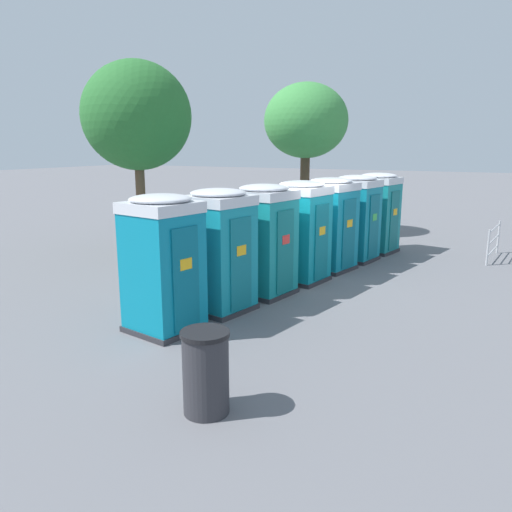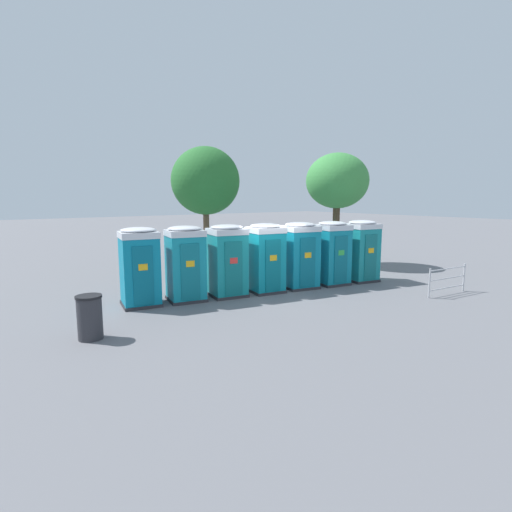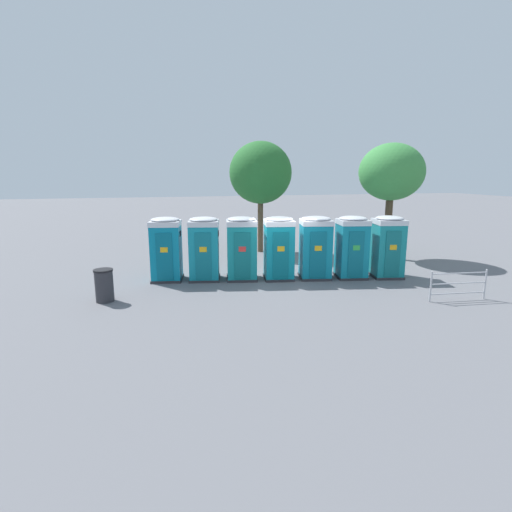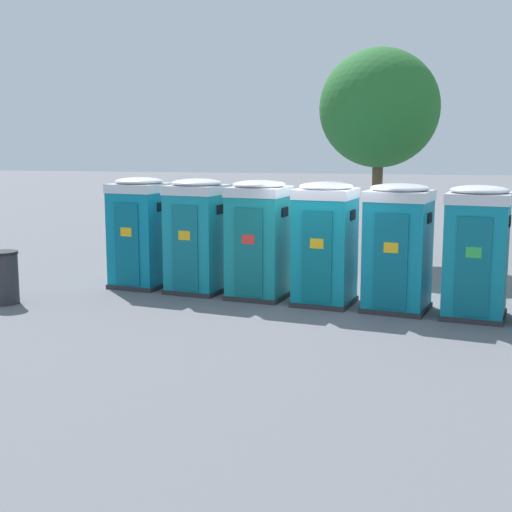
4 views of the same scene
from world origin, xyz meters
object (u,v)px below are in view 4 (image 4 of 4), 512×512
object	(u,v)px
portapotty_1	(197,235)
trash_can	(4,277)
street_tree_1	(379,109)
portapotty_5	(476,252)
portapotty_0	(140,232)
portapotty_4	(398,247)
portapotty_3	(325,243)
portapotty_2	(259,239)

from	to	relation	value
portapotty_1	trash_can	bearing A→B (deg)	-151.36
street_tree_1	trash_can	xyz separation A→B (m)	(-7.34, -7.08, -3.68)
portapotty_5	portapotty_0	bearing A→B (deg)	168.57
portapotty_4	portapotty_3	bearing A→B (deg)	170.21
portapotty_2	portapotty_3	world-z (taller)	same
portapotty_0	trash_can	size ratio (longest dim) A/B	2.30
portapotty_1	portapotty_5	distance (m)	5.99
portapotty_2	portapotty_4	size ratio (longest dim) A/B	1.00
portapotty_1	portapotty_4	world-z (taller)	same
portapotty_2	street_tree_1	distance (m)	6.57
portapotty_4	street_tree_1	size ratio (longest dim) A/B	0.43
portapotty_0	portapotty_4	bearing A→B (deg)	-11.45
portapotty_4	portapotty_5	size ratio (longest dim) A/B	1.00
portapotty_5	portapotty_2	bearing A→B (deg)	168.82
portapotty_0	street_tree_1	size ratio (longest dim) A/B	0.43
portapotty_0	portapotty_2	size ratio (longest dim) A/B	1.00
portapotty_0	portapotty_5	xyz separation A→B (m)	(7.34, -1.48, 0.00)
portapotty_3	trash_can	distance (m)	6.72
portapotty_3	portapotty_4	size ratio (longest dim) A/B	1.00
portapotty_0	portapotty_5	distance (m)	7.49
street_tree_1	portapotty_2	bearing A→B (deg)	-112.62
trash_can	portapotty_4	bearing A→B (deg)	7.75
portapotty_1	portapotty_4	distance (m)	4.49
portapotty_2	street_tree_1	xyz separation A→B (m)	(2.26, 5.42, 2.95)
portapotty_0	street_tree_1	bearing A→B (deg)	42.79
portapotty_0	trash_can	world-z (taller)	portapotty_0
portapotty_3	portapotty_5	distance (m)	3.00
portapotty_3	portapotty_4	distance (m)	1.50
portapotty_4	street_tree_1	xyz separation A→B (m)	(-0.68, 5.99, 2.95)
portapotty_3	portapotty_5	bearing A→B (deg)	-10.57
portapotty_3	portapotty_4	bearing A→B (deg)	-9.79
street_tree_1	trash_can	world-z (taller)	street_tree_1
street_tree_1	portapotty_3	bearing A→B (deg)	-97.88
portapotty_0	portapotty_3	world-z (taller)	same
portapotty_1	trash_can	xyz separation A→B (m)	(-3.62, -1.97, -0.73)
portapotty_0	portapotty_3	xyz separation A→B (m)	(4.40, -0.93, 0.00)
portapotty_3	trash_can	world-z (taller)	portapotty_3
portapotty_1	portapotty_3	xyz separation A→B (m)	(2.93, -0.63, 0.00)
portapotty_0	portapotty_2	bearing A→B (deg)	-11.81
portapotty_0	portapotty_3	size ratio (longest dim) A/B	1.00
portapotty_4	street_tree_1	bearing A→B (deg)	96.49
portapotty_1	portapotty_3	distance (m)	3.00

